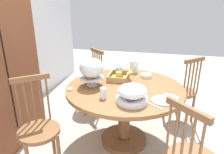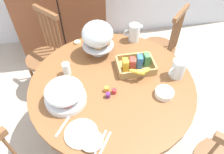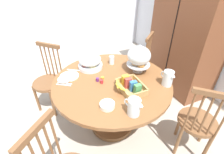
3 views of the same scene
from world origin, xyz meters
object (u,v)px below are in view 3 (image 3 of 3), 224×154
(drinking_glass, at_px, (112,60))
(wooden_armoire, at_px, (188,31))
(milk_pitcher, at_px, (134,108))
(cereal_basket, at_px, (130,86))
(fruit_platter_covered, at_px, (90,62))
(orange_juice_pitcher, at_px, (168,79))
(pastry_stand_with_dome, at_px, (139,57))
(china_plate_small, at_px, (64,79))
(butter_dish, at_px, (142,61))
(windsor_chair_by_cabinet, at_px, (138,64))
(cereal_bowl, at_px, (107,105))
(dining_table, at_px, (112,93))
(windsor_chair_facing_door, at_px, (49,82))
(windsor_chair_near_window, at_px, (197,123))
(china_plate_large, at_px, (69,76))

(drinking_glass, bearing_deg, wooden_armoire, 93.14)
(milk_pitcher, height_order, cereal_basket, milk_pitcher)
(fruit_platter_covered, xyz_separation_m, orange_juice_pitcher, (0.67, 0.65, -0.01))
(pastry_stand_with_dome, relative_size, drinking_glass, 3.13)
(orange_juice_pitcher, bearing_deg, china_plate_small, -117.56)
(china_plate_small, bearing_deg, butter_dish, 91.59)
(pastry_stand_with_dome, bearing_deg, windsor_chair_by_cabinet, 146.52)
(china_plate_small, height_order, butter_dish, same)
(pastry_stand_with_dome, distance_m, milk_pitcher, 0.72)
(cereal_bowl, bearing_deg, cereal_basket, 114.57)
(orange_juice_pitcher, bearing_deg, wooden_armoire, 128.06)
(pastry_stand_with_dome, relative_size, cereal_basket, 1.09)
(dining_table, xyz_separation_m, windsor_chair_facing_door, (-0.70, -0.66, -0.10))
(wooden_armoire, distance_m, windsor_chair_near_window, 1.45)
(cereal_basket, xyz_separation_m, drinking_glass, (-0.57, 0.05, 0.01))
(windsor_chair_facing_door, bearing_deg, wooden_armoire, 82.51)
(windsor_chair_by_cabinet, xyz_separation_m, drinking_glass, (0.27, -0.59, 0.34))
(butter_dish, bearing_deg, drinking_glass, -104.66)
(china_plate_large, bearing_deg, drinking_glass, 97.50)
(wooden_armoire, height_order, windsor_chair_by_cabinet, wooden_armoire)
(fruit_platter_covered, bearing_deg, cereal_basket, 21.87)
(windsor_chair_near_window, xyz_separation_m, windsor_chair_facing_door, (-1.39, -1.34, 0.00))
(pastry_stand_with_dome, distance_m, orange_juice_pitcher, 0.41)
(windsor_chair_facing_door, height_order, cereal_bowl, windsor_chair_facing_door)
(drinking_glass, bearing_deg, cereal_basket, -4.77)
(drinking_glass, bearing_deg, china_plate_small, -78.11)
(butter_dish, bearing_deg, windsor_chair_facing_door, -110.44)
(milk_pitcher, height_order, drinking_glass, milk_pitcher)
(windsor_chair_by_cabinet, relative_size, fruit_platter_covered, 3.25)
(windsor_chair_near_window, distance_m, fruit_platter_covered, 1.38)
(pastry_stand_with_dome, relative_size, orange_juice_pitcher, 1.81)
(pastry_stand_with_dome, distance_m, fruit_platter_covered, 0.60)
(dining_table, height_order, butter_dish, butter_dish)
(windsor_chair_by_cabinet, height_order, butter_dish, windsor_chair_by_cabinet)
(pastry_stand_with_dome, xyz_separation_m, cereal_basket, (0.28, -0.27, -0.15))
(dining_table, relative_size, windsor_chair_facing_door, 1.36)
(windsor_chair_facing_door, relative_size, china_plate_large, 4.43)
(wooden_armoire, distance_m, china_plate_small, 1.96)
(windsor_chair_near_window, distance_m, china_plate_large, 1.49)
(wooden_armoire, xyz_separation_m, china_plate_small, (0.21, -1.93, -0.23))
(orange_juice_pitcher, height_order, china_plate_small, orange_juice_pitcher)
(windsor_chair_near_window, height_order, cereal_basket, windsor_chair_near_window)
(windsor_chair_facing_door, distance_m, milk_pitcher, 1.43)
(wooden_armoire, bearing_deg, windsor_chair_facing_door, -97.49)
(windsor_chair_facing_door, relative_size, butter_dish, 16.25)
(fruit_platter_covered, height_order, cereal_basket, fruit_platter_covered)
(dining_table, relative_size, drinking_glass, 12.09)
(china_plate_large, bearing_deg, windsor_chair_near_window, 48.69)
(china_plate_small, bearing_deg, china_plate_large, 131.28)
(drinking_glass, bearing_deg, butter_dish, 75.34)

